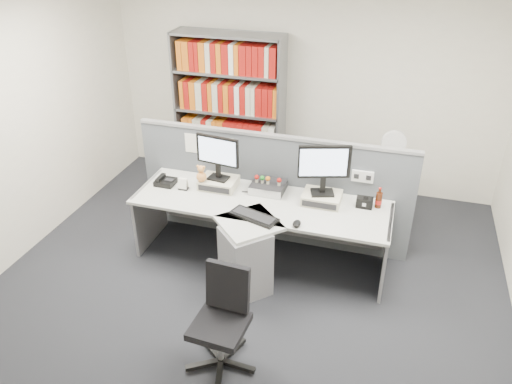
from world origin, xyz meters
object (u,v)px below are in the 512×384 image
(filing_cabinet, at_px, (386,195))
(desk_phone, at_px, (165,182))
(desk_fan, at_px, (393,145))
(office_chair, at_px, (223,316))
(keyboard, at_px, (254,216))
(desk, at_px, (254,235))
(monitor_right, at_px, (324,166))
(speaker, at_px, (365,202))
(mouse, at_px, (297,224))
(shelving_unit, at_px, (230,114))
(monitor_left, at_px, (218,154))
(desk_calendar, at_px, (183,185))
(cola_bottle, at_px, (379,200))
(desktop_pc, at_px, (268,187))

(filing_cabinet, bearing_deg, desk_phone, -153.79)
(desk_fan, relative_size, office_chair, 0.53)
(keyboard, bearing_deg, desk, 104.05)
(desk, distance_m, filing_cabinet, 1.85)
(monitor_right, bearing_deg, speaker, 3.68)
(mouse, bearing_deg, desk, 166.43)
(office_chair, bearing_deg, desk_phone, 128.94)
(office_chair, bearing_deg, filing_cabinet, 66.84)
(desk_phone, bearing_deg, shelving_unit, 83.38)
(desk, distance_m, monitor_left, 0.91)
(desk_calendar, bearing_deg, shelving_unit, 91.71)
(cola_bottle, bearing_deg, desk_calendar, -173.76)
(desk_phone, bearing_deg, filing_cabinet, 26.21)
(monitor_left, bearing_deg, monitor_right, 0.01)
(monitor_left, height_order, office_chair, monitor_left)
(desk_calendar, bearing_deg, keyboard, -20.34)
(speaker, bearing_deg, desktop_pc, 177.45)
(speaker, height_order, office_chair, office_chair)
(desk_calendar, bearing_deg, mouse, -14.69)
(keyboard, bearing_deg, desktop_pc, 91.11)
(monitor_right, xyz_separation_m, desk_fan, (0.61, 1.02, -0.14))
(monitor_left, distance_m, filing_cabinet, 2.13)
(desk, relative_size, speaker, 16.07)
(desktop_pc, bearing_deg, cola_bottle, -0.25)
(speaker, bearing_deg, desk_fan, 79.15)
(office_chair, bearing_deg, cola_bottle, 57.40)
(monitor_left, height_order, monitor_right, monitor_right)
(desktop_pc, bearing_deg, monitor_right, -7.08)
(speaker, distance_m, shelving_unit, 2.40)
(desk_calendar, height_order, cola_bottle, cola_bottle)
(mouse, bearing_deg, desk_fan, 63.38)
(desk_phone, xyz_separation_m, speaker, (2.09, 0.13, 0.02))
(keyboard, bearing_deg, shelving_unit, 115.44)
(filing_cabinet, relative_size, office_chair, 0.80)
(mouse, bearing_deg, cola_bottle, 38.77)
(monitor_right, distance_m, desk_calendar, 1.49)
(mouse, height_order, cola_bottle, cola_bottle)
(keyboard, xyz_separation_m, desk_phone, (-1.11, 0.37, 0.02))
(monitor_right, distance_m, desk_phone, 1.72)
(speaker, bearing_deg, desk_calendar, -174.53)
(desktop_pc, relative_size, desk_fan, 0.74)
(desk, height_order, speaker, speaker)
(shelving_unit, height_order, filing_cabinet, shelving_unit)
(keyboard, height_order, cola_bottle, cola_bottle)
(keyboard, height_order, desk_calendar, desk_calendar)
(desk_phone, xyz_separation_m, filing_cabinet, (2.28, 1.12, -0.40))
(desk, relative_size, keyboard, 5.10)
(monitor_left, bearing_deg, shelving_unit, 104.89)
(speaker, xyz_separation_m, shelving_unit, (-1.91, 1.44, 0.20))
(desk_phone, xyz_separation_m, office_chair, (1.18, -1.46, -0.29))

